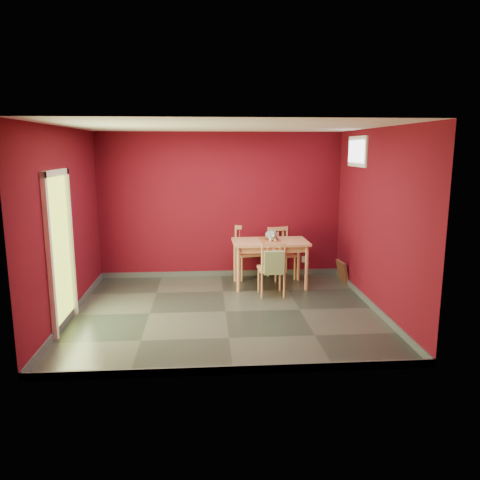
{
  "coord_description": "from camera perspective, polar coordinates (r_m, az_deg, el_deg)",
  "views": [
    {
      "loc": [
        -0.28,
        -6.66,
        2.41
      ],
      "look_at": [
        0.25,
        0.45,
        1.0
      ],
      "focal_mm": 35.0,
      "sensor_mm": 36.0,
      "label": 1
    }
  ],
  "objects": [
    {
      "name": "doorway",
      "position": [
        6.68,
        -21.13,
        -0.66
      ],
      "size": [
        0.06,
        1.01,
        2.13
      ],
      "color": "#B7D838",
      "rests_on": "ground"
    },
    {
      "name": "ground",
      "position": [
        7.09,
        -1.77,
        -8.7
      ],
      "size": [
        4.5,
        4.5,
        0.0
      ],
      "primitive_type": "plane",
      "color": "#2D342D",
      "rests_on": "ground"
    },
    {
      "name": "outlet_plate",
      "position": [
        9.1,
        7.79,
        -2.33
      ],
      "size": [
        0.08,
        0.02,
        0.12
      ],
      "primitive_type": "cube",
      "color": "silver",
      "rests_on": "room_shell"
    },
    {
      "name": "tote_bag",
      "position": [
        7.47,
        4.19,
        -2.77
      ],
      "size": [
        0.32,
        0.19,
        0.45
      ],
      "color": "#788C59",
      "rests_on": "chair_near"
    },
    {
      "name": "chair_far_right",
      "position": [
        8.79,
        4.97,
        -1.5
      ],
      "size": [
        0.54,
        0.54,
        0.95
      ],
      "color": "tan",
      "rests_on": "ground"
    },
    {
      "name": "dining_table",
      "position": [
        8.2,
        3.69,
        -0.77
      ],
      "size": [
        1.32,
        0.79,
        0.82
      ],
      "color": "tan",
      "rests_on": "ground"
    },
    {
      "name": "chair_far_left",
      "position": [
        8.8,
        0.99,
        -1.35
      ],
      "size": [
        0.55,
        0.55,
        0.98
      ],
      "color": "tan",
      "rests_on": "ground"
    },
    {
      "name": "table_runner",
      "position": [
        8.08,
        3.81,
        -0.63
      ],
      "size": [
        0.36,
        0.72,
        0.36
      ],
      "color": "#A2492A",
      "rests_on": "dining_table"
    },
    {
      "name": "chair_near",
      "position": [
        7.72,
        3.91,
        -3.4
      ],
      "size": [
        0.44,
        0.44,
        0.92
      ],
      "color": "tan",
      "rests_on": "ground"
    },
    {
      "name": "window",
      "position": [
        8.06,
        14.09,
        10.43
      ],
      "size": [
        0.05,
        0.9,
        0.5
      ],
      "color": "white",
      "rests_on": "room_shell"
    },
    {
      "name": "room_shell",
      "position": [
        7.07,
        -1.77,
        -8.31
      ],
      "size": [
        4.5,
        4.5,
        4.5
      ],
      "color": "#530814",
      "rests_on": "ground"
    },
    {
      "name": "picture_frame",
      "position": [
        8.71,
        12.38,
        -3.81
      ],
      "size": [
        0.16,
        0.4,
        0.39
      ],
      "color": "brown",
      "rests_on": "ground"
    },
    {
      "name": "cat",
      "position": [
        8.25,
        3.85,
        0.81
      ],
      "size": [
        0.36,
        0.5,
        0.23
      ],
      "primitive_type": null,
      "rotation": [
        0.0,
        0.0,
        -0.3
      ],
      "color": "slate",
      "rests_on": "table_runner"
    }
  ]
}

